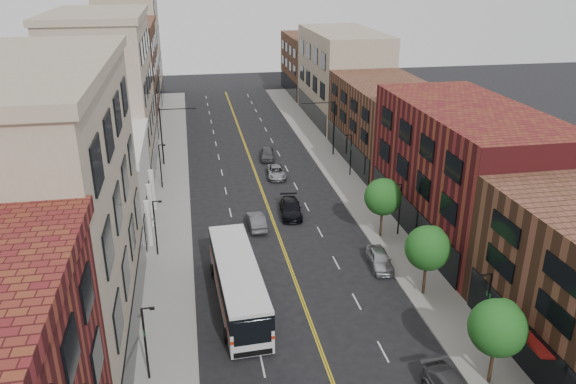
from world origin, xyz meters
TOP-DOWN VIEW (x-y plane):
  - sidewalk_left at (-10.00, 35.00)m, footprint 4.00×110.00m
  - sidewalk_right at (10.00, 35.00)m, footprint 4.00×110.00m
  - bldg_l_tanoffice at (-17.00, 13.00)m, footprint 10.00×22.00m
  - bldg_l_white at (-17.00, 31.00)m, footprint 10.00×14.00m
  - bldg_l_far_a at (-17.00, 48.00)m, footprint 10.00×20.00m
  - bldg_l_far_b at (-17.00, 68.00)m, footprint 10.00×20.00m
  - bldg_l_far_c at (-17.00, 86.00)m, footprint 10.00×16.00m
  - bldg_r_mid at (17.00, 24.00)m, footprint 10.00×22.00m
  - bldg_r_far_a at (17.00, 45.00)m, footprint 10.00×20.00m
  - bldg_r_far_b at (17.00, 66.00)m, footprint 10.00×22.00m
  - bldg_r_far_c at (17.00, 86.00)m, footprint 10.00×18.00m
  - tree_r_1 at (9.39, 4.07)m, footprint 3.40×3.40m
  - tree_r_2 at (9.39, 14.07)m, footprint 3.40×3.40m
  - tree_r_3 at (9.39, 24.07)m, footprint 3.40×3.40m
  - lamp_l_1 at (-10.95, 8.00)m, footprint 0.81×0.55m
  - lamp_l_2 at (-10.95, 24.00)m, footprint 0.81×0.55m
  - lamp_l_3 at (-10.95, 40.00)m, footprint 0.81×0.55m
  - lamp_r_1 at (10.95, 8.00)m, footprint 0.81×0.55m
  - lamp_r_2 at (10.95, 24.00)m, footprint 0.81×0.55m
  - lamp_r_3 at (10.95, 40.00)m, footprint 0.81×0.55m
  - signal_mast_left at (-10.27, 48.00)m, footprint 4.49×0.18m
  - signal_mast_right at (10.27, 48.00)m, footprint 4.49×0.18m
  - city_bus at (-4.80, 15.33)m, footprint 3.65×13.38m
  - car_parked_far at (7.40, 18.68)m, footprint 2.06×4.38m
  - car_lane_behind at (-1.80, 28.00)m, footprint 1.57×4.29m
  - car_lane_a at (1.98, 30.31)m, footprint 2.50×5.22m
  - car_lane_b at (2.31, 41.31)m, footprint 2.50×4.77m
  - car_lane_c at (2.20, 47.96)m, footprint 2.31×4.57m

SIDE VIEW (x-z plane):
  - sidewalk_left at x=-10.00m, z-range 0.00..0.15m
  - sidewalk_right at x=10.00m, z-range 0.00..0.15m
  - car_lane_b at x=2.31m, z-range 0.00..1.28m
  - car_lane_behind at x=-1.80m, z-range 0.00..1.40m
  - car_parked_far at x=7.40m, z-range 0.00..1.45m
  - car_lane_a at x=1.98m, z-range 0.00..1.47m
  - car_lane_c at x=2.20m, z-range 0.00..1.49m
  - city_bus at x=-4.80m, z-range 0.28..3.69m
  - lamp_l_1 at x=-10.95m, z-range 0.45..5.50m
  - lamp_l_2 at x=-10.95m, z-range 0.45..5.50m
  - lamp_l_3 at x=-10.95m, z-range 0.45..5.50m
  - lamp_r_1 at x=10.95m, z-range 0.45..5.50m
  - lamp_r_2 at x=10.95m, z-range 0.45..5.50m
  - lamp_r_3 at x=10.95m, z-range 0.45..5.50m
  - bldg_l_white at x=-17.00m, z-range 0.00..8.00m
  - tree_r_1 at x=9.39m, z-range 1.33..6.92m
  - tree_r_2 at x=9.39m, z-range 1.33..6.92m
  - tree_r_3 at x=9.39m, z-range 1.33..6.92m
  - signal_mast_left at x=-10.27m, z-range 1.05..8.25m
  - signal_mast_right at x=10.27m, z-range 1.05..8.25m
  - bldg_r_far_a at x=17.00m, z-range 0.00..10.00m
  - bldg_r_far_c at x=17.00m, z-range 0.00..11.00m
  - bldg_r_mid at x=17.00m, z-range 0.00..12.00m
  - bldg_r_far_b at x=17.00m, z-range 0.00..14.00m
  - bldg_l_far_b at x=-17.00m, z-range 0.00..15.00m
  - bldg_l_tanoffice at x=-17.00m, z-range 0.00..18.00m
  - bldg_l_far_a at x=-17.00m, z-range 0.00..18.00m
  - bldg_l_far_c at x=-17.00m, z-range 0.00..20.00m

